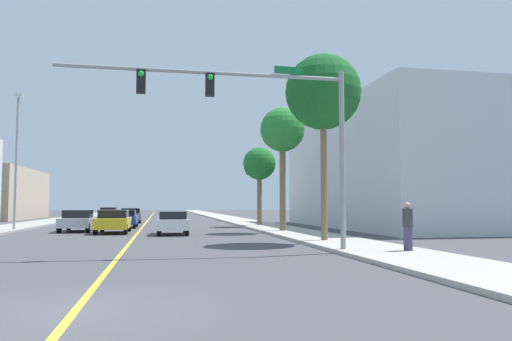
# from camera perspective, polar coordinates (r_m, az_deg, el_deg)

# --- Properties ---
(ground) EXTENTS (192.00, 192.00, 0.00)m
(ground) POSITION_cam_1_polar(r_m,az_deg,el_deg) (50.96, -12.71, -5.91)
(ground) COLOR #47474C
(sidewalk_left) EXTENTS (3.50, 168.00, 0.15)m
(sidewalk_left) POSITION_cam_1_polar(r_m,az_deg,el_deg) (52.10, -23.28, -5.56)
(sidewalk_left) COLOR #9E9B93
(sidewalk_left) RESTS_ON ground
(sidewalk_right) EXTENTS (3.50, 168.00, 0.15)m
(sidewalk_right) POSITION_cam_1_polar(r_m,az_deg,el_deg) (51.58, -2.03, -5.89)
(sidewalk_right) COLOR #B2ADA3
(sidewalk_right) RESTS_ON ground
(lane_marking_center) EXTENTS (0.16, 144.00, 0.01)m
(lane_marking_center) POSITION_cam_1_polar(r_m,az_deg,el_deg) (50.96, -12.71, -5.90)
(lane_marking_center) COLOR yellow
(lane_marking_center) RESTS_ON ground
(building_right_near) EXTENTS (12.87, 23.30, 9.34)m
(building_right_near) POSITION_cam_1_polar(r_m,az_deg,el_deg) (40.79, 16.96, 0.22)
(building_right_near) COLOR silver
(building_right_near) RESTS_ON ground
(traffic_signal_mast) EXTENTS (10.55, 0.36, 6.85)m
(traffic_signal_mast) POSITION_cam_1_polar(r_m,az_deg,el_deg) (18.10, 0.54, 6.79)
(traffic_signal_mast) COLOR gray
(traffic_signal_mast) RESTS_ON sidewalk_right
(street_lamp) EXTENTS (0.56, 0.28, 9.22)m
(street_lamp) POSITION_cam_1_polar(r_m,az_deg,el_deg) (36.82, -26.26, 1.70)
(street_lamp) COLOR gray
(street_lamp) RESTS_ON sidewalk_left
(palm_near) EXTENTS (3.62, 3.62, 8.84)m
(palm_near) POSITION_cam_1_polar(r_m,az_deg,el_deg) (23.76, 7.86, 8.98)
(palm_near) COLOR brown
(palm_near) RESTS_ON sidewalk_right
(palm_mid) EXTENTS (2.88, 2.88, 7.95)m
(palm_mid) POSITION_cam_1_polar(r_m,az_deg,el_deg) (31.64, 3.12, 4.58)
(palm_mid) COLOR brown
(palm_mid) RESTS_ON sidewalk_right
(palm_far) EXTENTS (2.67, 2.67, 6.32)m
(palm_far) POSITION_cam_1_polar(r_m,az_deg,el_deg) (39.69, 0.41, 0.69)
(palm_far) COLOR brown
(palm_far) RESTS_ON sidewalk_right
(car_gray) EXTENTS (2.09, 4.43, 1.43)m
(car_gray) POSITION_cam_1_polar(r_m,az_deg,el_deg) (49.01, -14.46, -5.09)
(car_gray) COLOR slate
(car_gray) RESTS_ON ground
(car_yellow) EXTENTS (1.96, 4.55, 1.46)m
(car_yellow) POSITION_cam_1_polar(r_m,az_deg,el_deg) (32.12, -16.35, -5.69)
(car_yellow) COLOR gold
(car_yellow) RESTS_ON ground
(car_silver) EXTENTS (1.97, 4.54, 1.43)m
(car_silver) POSITION_cam_1_polar(r_m,az_deg,el_deg) (34.69, -20.14, -5.51)
(car_silver) COLOR #BCBCC1
(car_silver) RESTS_ON ground
(car_red) EXTENTS (2.11, 4.25, 1.43)m
(car_red) POSITION_cam_1_polar(r_m,az_deg,el_deg) (59.53, -16.83, -4.82)
(car_red) COLOR red
(car_red) RESTS_ON ground
(car_white) EXTENTS (1.83, 3.90, 1.38)m
(car_white) POSITION_cam_1_polar(r_m,az_deg,el_deg) (29.77, -9.73, -6.01)
(car_white) COLOR white
(car_white) RESTS_ON ground
(car_blue) EXTENTS (1.96, 4.00, 1.37)m
(car_blue) POSITION_cam_1_polar(r_m,az_deg,el_deg) (38.98, -15.20, -5.45)
(car_blue) COLOR #1E389E
(car_blue) RESTS_ON ground
(pedestrian) EXTENTS (0.38, 0.38, 1.75)m
(pedestrian) POSITION_cam_1_polar(r_m,az_deg,el_deg) (18.59, 17.36, -6.26)
(pedestrian) COLOR #3F3859
(pedestrian) RESTS_ON sidewalk_right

